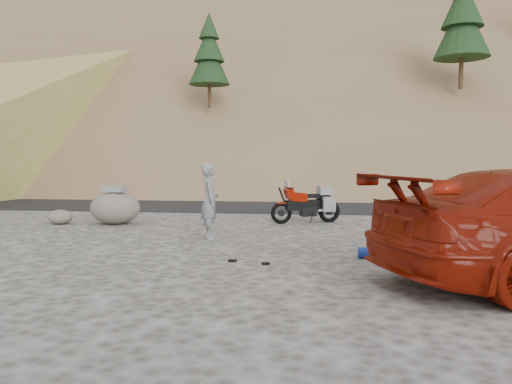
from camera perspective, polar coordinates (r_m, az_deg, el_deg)
ground at (r=10.32m, az=-0.16°, el=-6.04°), size 140.00×140.00×0.00m
road at (r=19.21m, az=3.24°, el=-1.37°), size 120.00×7.00×0.05m
hillside at (r=51.81m, az=5.69°, el=14.32°), size 120.00×73.00×46.72m
motorcycle at (r=13.68m, az=6.09°, el=-1.41°), size 1.90×1.03×1.20m
man at (r=11.15m, az=-5.27°, el=-5.30°), size 0.54×0.69×1.67m
boulder at (r=13.91m, az=-15.80°, el=-1.68°), size 1.60×1.46×1.05m
small_rock at (r=14.40m, az=-21.47°, el=-2.67°), size 0.67×0.61×0.39m
gear_white_cloth at (r=9.11m, az=14.88°, el=-7.48°), size 0.46×0.42×0.01m
gear_blue_mat at (r=9.16m, az=13.14°, el=-6.79°), size 0.50×0.20×0.20m
gear_bottle at (r=8.54m, az=15.87°, el=-7.67°), size 0.08×0.08×0.19m
gear_glove_a at (r=8.68m, az=-2.70°, el=-7.84°), size 0.15×0.11×0.04m
gear_glove_b at (r=8.44m, az=1.12°, el=-8.17°), size 0.15×0.13×0.04m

